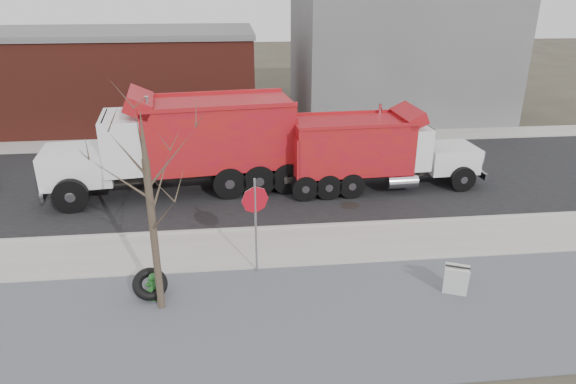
{
  "coord_description": "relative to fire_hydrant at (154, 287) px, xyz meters",
  "views": [
    {
      "loc": [
        -1.18,
        -13.88,
        7.71
      ],
      "look_at": [
        0.48,
        1.41,
        1.4
      ],
      "focal_mm": 32.0,
      "sensor_mm": 36.0,
      "label": 1
    }
  ],
  "objects": [
    {
      "name": "curb",
      "position": [
        3.43,
        3.7,
        -0.29
      ],
      "size": [
        60.0,
        0.15,
        0.11
      ],
      "primitive_type": "cube",
      "color": "#9E9B93",
      "rests_on": "ground"
    },
    {
      "name": "building_brick",
      "position": [
        -6.57,
        19.15,
        2.31
      ],
      "size": [
        20.2,
        8.2,
        5.3
      ],
      "color": "maroon",
      "rests_on": "ground"
    },
    {
      "name": "sandwich_board",
      "position": [
        7.88,
        -0.72,
        0.11
      ],
      "size": [
        0.72,
        0.6,
        0.86
      ],
      "rotation": [
        0.0,
        0.0,
        -0.41
      ],
      "color": "silver",
      "rests_on": "ground"
    },
    {
      "name": "road",
      "position": [
        3.43,
        8.45,
        -0.33
      ],
      "size": [
        60.0,
        9.4,
        0.02
      ],
      "primitive_type": "cube",
      "color": "black",
      "rests_on": "ground"
    },
    {
      "name": "fire_hydrant",
      "position": [
        0.0,
        0.0,
        0.0
      ],
      "size": [
        0.43,
        0.42,
        0.75
      ],
      "rotation": [
        0.0,
        0.0,
        -0.35
      ],
      "color": "#296024",
      "rests_on": "ground"
    },
    {
      "name": "gravel_verge",
      "position": [
        3.43,
        -1.35,
        -0.33
      ],
      "size": [
        60.0,
        5.0,
        0.03
      ],
      "primitive_type": "cube",
      "color": "gray",
      "rests_on": "ground"
    },
    {
      "name": "stop_sign",
      "position": [
        2.74,
        1.05,
        1.6
      ],
      "size": [
        0.75,
        0.27,
        2.86
      ],
      "rotation": [
        0.0,
        0.0,
        -0.08
      ],
      "color": "gray",
      "rests_on": "ground"
    },
    {
      "name": "ground",
      "position": [
        3.43,
        2.15,
        -0.34
      ],
      "size": [
        120.0,
        120.0,
        0.0
      ],
      "primitive_type": "plane",
      "color": "#383328",
      "rests_on": "ground"
    },
    {
      "name": "building_grey",
      "position": [
        12.43,
        20.15,
        3.66
      ],
      "size": [
        12.0,
        10.0,
        8.0
      ],
      "color": "slate",
      "rests_on": "ground"
    },
    {
      "name": "dump_truck_red_a",
      "position": [
        7.72,
        7.11,
        1.29
      ],
      "size": [
        7.97,
        2.52,
        3.2
      ],
      "rotation": [
        0.0,
        0.0,
        0.05
      ],
      "color": "black",
      "rests_on": "ground"
    },
    {
      "name": "sidewalk",
      "position": [
        3.43,
        2.4,
        -0.31
      ],
      "size": [
        60.0,
        2.5,
        0.06
      ],
      "primitive_type": "cube",
      "color": "#9E9B93",
      "rests_on": "ground"
    },
    {
      "name": "dump_truck_red_b",
      "position": [
        0.34,
        7.57,
        1.7
      ],
      "size": [
        9.77,
        3.79,
        4.02
      ],
      "rotation": [
        0.0,
        0.0,
        3.26
      ],
      "color": "black",
      "rests_on": "ground"
    },
    {
      "name": "bare_tree",
      "position": [
        0.23,
        -0.45,
        2.95
      ],
      "size": [
        3.2,
        3.2,
        5.2
      ],
      "color": "#382D23",
      "rests_on": "ground"
    },
    {
      "name": "far_sidewalk",
      "position": [
        3.43,
        14.15,
        -0.31
      ],
      "size": [
        60.0,
        2.0,
        0.06
      ],
      "primitive_type": "cube",
      "color": "#9E9B93",
      "rests_on": "ground"
    },
    {
      "name": "truck_tire",
      "position": [
        -0.09,
        0.07,
        0.06
      ],
      "size": [
        1.12,
        1.09,
        0.76
      ],
      "color": "black",
      "rests_on": "ground"
    }
  ]
}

